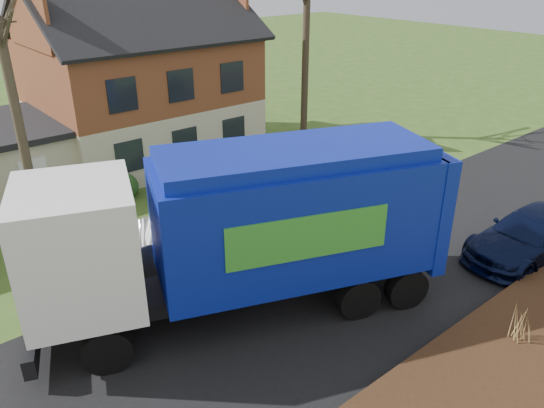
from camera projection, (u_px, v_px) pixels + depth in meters
ground at (315, 295)px, 15.28m from camera, size 120.00×120.00×0.00m
road at (315, 294)px, 15.28m from camera, size 80.00×7.00×0.02m
mulch_verge at (485, 397)px, 11.53m from camera, size 80.00×3.50×0.30m
main_house at (129, 73)px, 24.10m from camera, size 12.95×8.95×9.26m
garbage_truck at (252, 224)px, 13.54m from camera, size 11.03×6.54×4.59m
silver_sedan at (182, 250)px, 15.89m from camera, size 5.43×3.78×1.70m
navy_wagon at (531, 235)px, 16.99m from camera, size 5.32×2.58×1.49m
grass_clump_mid at (522, 322)px, 12.90m from camera, size 0.34×0.28×0.94m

